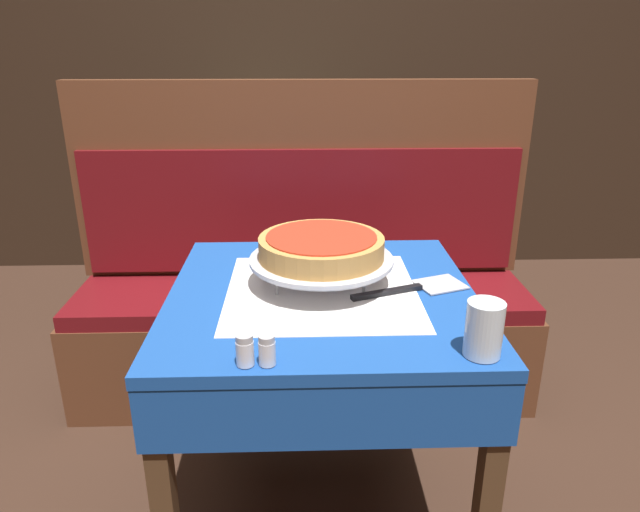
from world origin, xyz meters
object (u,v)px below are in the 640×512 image
Objects in this scene: dining_table_front at (322,328)px; booth_bench at (303,307)px; salt_shaker at (245,350)px; pepper_shaker at (267,350)px; water_glass_near at (484,329)px; pizza_server at (414,288)px; condiment_caddy at (287,152)px; deep_dish_pizza at (320,247)px; dining_table_rear at (273,184)px; pizza_pan_stand at (320,261)px.

booth_bench is at bearing 94.08° from dining_table_front.
salt_shaker is 1.03× the size of pepper_shaker.
dining_table_front is 0.49m from water_glass_near.
condiment_caddy is at bearing 101.85° from pizza_server.
deep_dish_pizza is 5.11× the size of pepper_shaker.
dining_table_rear is 11.27× the size of salt_shaker.
salt_shaker is at bearing -115.03° from dining_table_front.
dining_table_rear is (-0.21, 1.68, -0.01)m from dining_table_front.
pizza_pan_stand reaches higher than pepper_shaker.
condiment_caddy is at bearing 94.14° from deep_dish_pizza.
pepper_shaker is (-0.36, -0.35, 0.03)m from pizza_server.
water_glass_near is at bearing -70.56° from booth_bench.
dining_table_front is at bearing -84.16° from pizza_pan_stand.
condiment_caddy is at bearing 94.18° from dining_table_front.
dining_table_rear is 1.75m from pizza_server.
dining_table_front is 0.27m from pizza_server.
water_glass_near is at bearing -75.40° from dining_table_rear.
water_glass_near is at bearing -49.48° from pizza_pan_stand.
condiment_caddy reaches higher than salt_shaker.
salt_shaker is 2.11m from condiment_caddy.
deep_dish_pizza is 0.42m from pepper_shaker.
pizza_server is (0.24, -0.05, -0.06)m from pizza_pan_stand.
booth_bench reaches higher than dining_table_rear.
pizza_pan_stand is at bearing 73.61° from pepper_shaker.
dining_table_front is at bearing -85.92° from booth_bench.
booth_bench is at bearing 109.44° from water_glass_near.
pizza_pan_stand is 1.72m from condiment_caddy.
water_glass_near is at bearing -76.92° from pizza_server.
dining_table_front is at bearing 64.97° from salt_shaker.
deep_dish_pizza is at bearing -86.04° from booth_bench.
pizza_pan_stand is at bearing 95.84° from dining_table_front.
deep_dish_pizza is (0.00, 0.00, 0.04)m from pizza_pan_stand.
pizza_pan_stand is 0.43m from salt_shaker.
condiment_caddy is at bearing 90.18° from pepper_shaker.
dining_table_front is 0.22m from deep_dish_pizza.
dining_table_front is 6.68× the size of water_glass_near.
pizza_server is 1.80m from condiment_caddy.
water_glass_near reaches higher than pizza_pan_stand.
salt_shaker is at bearing -112.00° from deep_dish_pizza.
dining_table_rear is at bearing 104.89° from pizza_server.
pizza_server is 0.54m from salt_shaker.
salt_shaker reaches higher than dining_table_front.
water_glass_near is (0.32, -0.38, -0.05)m from deep_dish_pizza.
salt_shaker is (-0.41, -0.35, 0.03)m from pizza_server.
dining_table_rear is 6.31× the size of water_glass_near.
salt_shaker is (0.04, -2.04, 0.15)m from dining_table_rear.
booth_bench is 0.81m from pizza_pan_stand.
condiment_caddy is (0.04, 2.11, 0.01)m from salt_shaker.
pizza_pan_stand is (0.20, -1.64, 0.18)m from dining_table_rear.
booth_bench is at bearing -85.74° from condiment_caddy.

